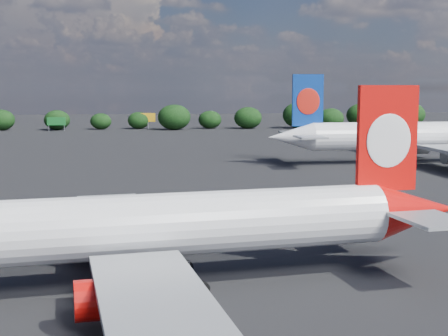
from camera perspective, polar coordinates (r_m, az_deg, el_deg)
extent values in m
plane|color=black|center=(95.96, -13.34, -1.28)|extent=(500.00, 500.00, 0.00)
cylinder|color=white|center=(44.09, -6.31, -5.22)|extent=(34.31, 8.90, 4.48)
cone|color=red|center=(51.31, 17.10, -3.72)|extent=(7.69, 5.38, 4.48)
cube|color=red|center=(49.18, 14.69, 2.64)|extent=(4.94, 1.09, 8.06)
ellipsoid|color=white|center=(48.96, 14.84, 2.42)|extent=(3.75, 0.67, 4.12)
ellipsoid|color=white|center=(49.43, 14.53, 2.48)|extent=(3.75, 0.67, 4.12)
cube|color=#9A9DA2|center=(46.24, 18.47, -4.51)|extent=(4.70, 5.85, 0.27)
cube|color=#9A9DA2|center=(54.55, 12.77, -2.55)|extent=(4.70, 5.85, 0.27)
cube|color=#9A9DA2|center=(33.14, -6.26, -12.05)|extent=(8.12, 18.51, 0.49)
cube|color=#9A9DA2|center=(55.49, -9.97, -4.19)|extent=(8.12, 18.51, 0.49)
cylinder|color=red|center=(37.53, -10.07, -11.66)|extent=(4.75, 2.98, 2.42)
cube|color=#9A9DA2|center=(37.33, -10.09, -10.75)|extent=(1.99, 0.52, 1.07)
cylinder|color=red|center=(51.26, -11.49, -6.52)|extent=(4.75, 2.98, 2.42)
cube|color=#9A9DA2|center=(51.12, -11.51, -5.84)|extent=(1.99, 0.52, 1.07)
cylinder|color=black|center=(42.64, -3.28, -9.98)|extent=(0.28, 0.28, 2.24)
cylinder|color=black|center=(42.90, -3.27, -11.06)|extent=(1.03, 0.53, 0.98)
cylinder|color=black|center=(43.10, -1.96, -10.97)|extent=(1.03, 0.53, 0.98)
cylinder|color=black|center=(47.70, -4.61, -8.11)|extent=(0.28, 0.28, 2.24)
cylinder|color=black|center=(47.94, -4.60, -9.09)|extent=(1.03, 0.53, 0.98)
cylinder|color=black|center=(48.11, -3.43, -9.01)|extent=(1.03, 0.53, 0.98)
cylinder|color=white|center=(122.03, 17.03, 2.85)|extent=(39.49, 5.73, 5.19)
cone|color=white|center=(113.90, 6.10, 2.83)|extent=(8.37, 5.30, 5.19)
cube|color=navy|center=(114.39, 7.66, 6.16)|extent=(5.71, 0.60, 9.34)
ellipsoid|color=red|center=(114.10, 7.70, 6.06)|extent=(4.36, 0.27, 4.77)
ellipsoid|color=red|center=(114.70, 7.62, 6.07)|extent=(4.36, 0.27, 4.77)
cube|color=#9A9DA2|center=(108.93, 7.90, 2.82)|extent=(4.75, 6.29, 0.31)
cube|color=#9A9DA2|center=(119.90, 6.39, 3.25)|extent=(4.75, 6.29, 0.31)
cube|color=#9A9DA2|center=(135.25, 15.37, 2.61)|extent=(7.03, 20.84, 0.57)
cylinder|color=#9A9DA2|center=(131.52, 17.08, 1.83)|extent=(5.23, 2.87, 2.80)
cube|color=#9A9DA2|center=(131.45, 17.09, 2.15)|extent=(2.29, 0.34, 1.24)
cylinder|color=black|center=(118.66, 16.70, 0.98)|extent=(0.29, 0.29, 2.59)
cylinder|color=black|center=(118.77, 16.68, 0.51)|extent=(1.15, 0.48, 1.14)
cylinder|color=black|center=(118.29, 16.18, 0.50)|extent=(1.15, 0.48, 1.14)
cylinder|color=black|center=(124.30, 15.49, 1.30)|extent=(0.29, 0.29, 2.59)
cylinder|color=black|center=(124.40, 15.48, 0.85)|extent=(1.15, 0.48, 1.14)
cylinder|color=black|center=(123.95, 14.99, 0.84)|extent=(1.15, 0.48, 1.14)
cube|color=#125E22|center=(212.53, -15.08, 4.15)|extent=(6.00, 0.30, 2.60)
cylinder|color=gray|center=(212.99, -15.73, 3.54)|extent=(0.20, 0.20, 2.00)
cylinder|color=gray|center=(212.34, -14.39, 3.57)|extent=(0.20, 0.20, 2.00)
cube|color=gold|center=(216.66, -6.97, 4.61)|extent=(5.00, 0.30, 3.00)
cylinder|color=gray|center=(216.80, -6.95, 3.89)|extent=(0.30, 0.30, 2.50)
ellipsoid|color=black|center=(221.32, -19.70, 4.16)|extent=(9.01, 7.63, 6.93)
ellipsoid|color=black|center=(217.77, -15.02, 4.26)|extent=(8.70, 7.36, 6.69)
ellipsoid|color=black|center=(217.52, -11.20, 4.21)|extent=(7.17, 6.07, 5.52)
ellipsoid|color=black|center=(218.13, -7.80, 4.34)|extent=(7.63, 6.46, 5.87)
ellipsoid|color=black|center=(211.65, -4.57, 4.65)|extent=(11.11, 9.40, 8.55)
ellipsoid|color=black|center=(217.89, -1.29, 4.44)|extent=(8.08, 6.84, 6.22)
ellipsoid|color=black|center=(217.48, 2.21, 4.61)|extent=(9.77, 8.26, 7.51)
ellipsoid|color=black|center=(221.05, 6.92, 4.82)|extent=(11.99, 10.14, 9.22)
ellipsoid|color=black|center=(220.78, 9.74, 4.49)|extent=(9.16, 7.75, 7.05)
ellipsoid|color=black|center=(231.86, 12.46, 4.74)|extent=(11.12, 9.41, 8.55)
ellipsoid|color=black|center=(239.30, 16.63, 4.70)|extent=(11.32, 9.58, 8.71)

